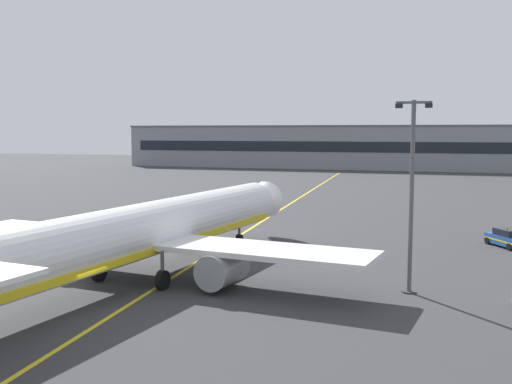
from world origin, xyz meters
name	(u,v)px	position (x,y,z in m)	size (l,w,h in m)	color
ground_plane	(79,312)	(0.00, 0.00, 0.00)	(400.00, 400.00, 0.00)	#353538
taxiway_centreline	(248,230)	(0.00, 30.00, 0.00)	(0.30, 180.00, 0.01)	yellow
airliner_foreground	(145,232)	(0.04, 7.95, 3.37)	(32.34, 41.50, 11.65)	white
apron_lamp_post	(412,193)	(17.78, 10.15, 6.44)	(2.24, 0.90, 12.28)	#515156
service_car_third	(507,238)	(25.03, 28.65, 0.77)	(3.75, 4.52, 1.79)	#2351A8
terminal_building	(395,147)	(5.19, 135.84, 5.96)	(152.66, 12.40, 11.91)	gray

